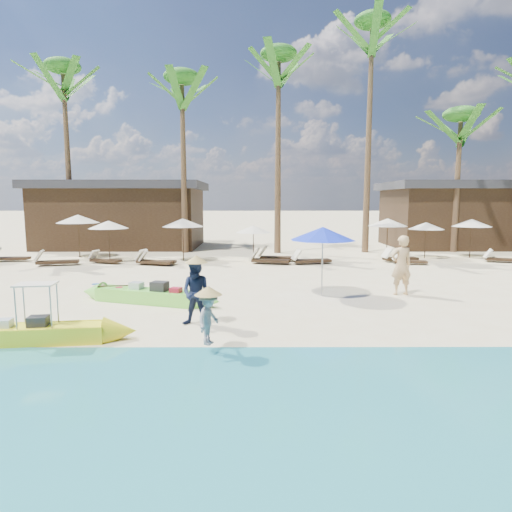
{
  "coord_description": "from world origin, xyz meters",
  "views": [
    {
      "loc": [
        0.8,
        -11.16,
        3.07
      ],
      "look_at": [
        0.84,
        2.0,
        1.37
      ],
      "focal_mm": 30.0,
      "sensor_mm": 36.0,
      "label": 1
    }
  ],
  "objects_px": {
    "yellow_canoe": "(29,334)",
    "tourist": "(401,265)",
    "green_canoe": "(148,295)",
    "blue_umbrella": "(323,234)"
  },
  "relations": [
    {
      "from": "green_canoe",
      "to": "blue_umbrella",
      "type": "distance_m",
      "value": 5.79
    },
    {
      "from": "green_canoe",
      "to": "yellow_canoe",
      "type": "xyz_separation_m",
      "value": [
        -1.64,
        -3.72,
        -0.01
      ]
    },
    {
      "from": "green_canoe",
      "to": "tourist",
      "type": "relative_size",
      "value": 2.61
    },
    {
      "from": "green_canoe",
      "to": "yellow_canoe",
      "type": "bearing_deg",
      "value": -95.98
    },
    {
      "from": "yellow_canoe",
      "to": "blue_umbrella",
      "type": "distance_m",
      "value": 8.64
    },
    {
      "from": "tourist",
      "to": "blue_umbrella",
      "type": "height_order",
      "value": "blue_umbrella"
    },
    {
      "from": "green_canoe",
      "to": "blue_umbrella",
      "type": "bearing_deg",
      "value": 27.36
    },
    {
      "from": "yellow_canoe",
      "to": "blue_umbrella",
      "type": "xyz_separation_m",
      "value": [
        7.07,
        4.62,
        1.82
      ]
    },
    {
      "from": "yellow_canoe",
      "to": "tourist",
      "type": "xyz_separation_m",
      "value": [
        9.68,
        4.81,
        0.77
      ]
    },
    {
      "from": "yellow_canoe",
      "to": "tourist",
      "type": "bearing_deg",
      "value": 19.02
    }
  ]
}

